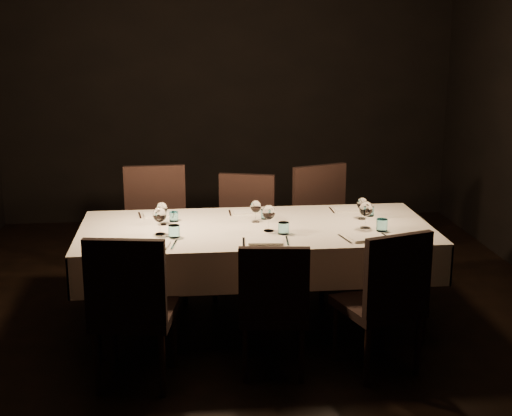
{
  "coord_description": "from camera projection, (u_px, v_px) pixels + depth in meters",
  "views": [
    {
      "loc": [
        -0.51,
        -4.89,
        2.19
      ],
      "look_at": [
        0.0,
        0.0,
        0.9
      ],
      "focal_mm": 50.0,
      "sensor_mm": 36.0,
      "label": 1
    }
  ],
  "objects": [
    {
      "name": "chair_near_left",
      "position": [
        131.0,
        305.0,
        4.27
      ],
      "size": [
        0.55,
        0.55,
        0.99
      ],
      "rotation": [
        0.0,
        0.0,
        2.98
      ],
      "color": "black",
      "rests_on": "ground"
    },
    {
      "name": "place_setting_far_right",
      "position": [
        359.0,
        207.0,
        5.39
      ],
      "size": [
        0.29,
        0.39,
        0.16
      ],
      "rotation": [
        0.0,
        0.0,
        0.02
      ],
      "color": "beige",
      "rests_on": "dining_table"
    },
    {
      "name": "chair_near_center",
      "position": [
        274.0,
        303.0,
        4.42
      ],
      "size": [
        0.47,
        0.47,
        0.89
      ],
      "rotation": [
        0.0,
        0.0,
        3.02
      ],
      "color": "black",
      "rests_on": "ground"
    },
    {
      "name": "dining_table",
      "position": [
        256.0,
        237.0,
        5.14
      ],
      "size": [
        2.52,
        1.12,
        0.76
      ],
      "color": "black",
      "rests_on": "ground"
    },
    {
      "name": "place_setting_near_left",
      "position": [
        160.0,
        228.0,
        4.82
      ],
      "size": [
        0.37,
        0.41,
        0.2
      ],
      "rotation": [
        0.0,
        0.0,
        -0.17
      ],
      "color": "beige",
      "rests_on": "dining_table"
    },
    {
      "name": "place_setting_far_left",
      "position": [
        163.0,
        213.0,
        5.24
      ],
      "size": [
        0.31,
        0.39,
        0.17
      ],
      "rotation": [
        0.0,
        0.0,
        0.14
      ],
      "color": "beige",
      "rests_on": "dining_table"
    },
    {
      "name": "chair_near_right",
      "position": [
        386.0,
        296.0,
        4.45
      ],
      "size": [
        0.58,
        0.58,
        0.96
      ],
      "rotation": [
        0.0,
        0.0,
        3.46
      ],
      "color": "black",
      "rests_on": "ground"
    },
    {
      "name": "room",
      "position": [
        256.0,
        124.0,
        4.93
      ],
      "size": [
        5.01,
        6.01,
        3.01
      ],
      "color": "black",
      "rests_on": "ground"
    },
    {
      "name": "place_setting_far_center",
      "position": [
        255.0,
        210.0,
        5.31
      ],
      "size": [
        0.29,
        0.39,
        0.16
      ],
      "rotation": [
        0.0,
        0.0,
        -0.01
      ],
      "color": "beige",
      "rests_on": "dining_table"
    },
    {
      "name": "place_setting_near_right",
      "position": [
        370.0,
        221.0,
        4.97
      ],
      "size": [
        0.37,
        0.42,
        0.2
      ],
      "rotation": [
        0.0,
        0.0,
        0.2
      ],
      "color": "beige",
      "rests_on": "dining_table"
    },
    {
      "name": "place_setting_near_center",
      "position": [
        271.0,
        225.0,
        4.9
      ],
      "size": [
        0.35,
        0.41,
        0.19
      ],
      "rotation": [
        0.0,
        0.0,
        -0.08
      ],
      "color": "beige",
      "rests_on": "dining_table"
    },
    {
      "name": "chair_far_left",
      "position": [
        156.0,
        226.0,
        5.82
      ],
      "size": [
        0.52,
        0.52,
        1.05
      ],
      "rotation": [
        0.0,
        0.0,
        0.04
      ],
      "color": "black",
      "rests_on": "ground"
    },
    {
      "name": "chair_far_right",
      "position": [
        326.0,
        223.0,
        5.96
      ],
      "size": [
        0.63,
        0.63,
        1.03
      ],
      "rotation": [
        0.0,
        0.0,
        0.34
      ],
      "color": "black",
      "rests_on": "ground"
    },
    {
      "name": "chair_far_center",
      "position": [
        244.0,
        229.0,
        5.87
      ],
      "size": [
        0.57,
        0.57,
        0.97
      ],
      "rotation": [
        0.0,
        0.0,
        -0.28
      ],
      "color": "black",
      "rests_on": "ground"
    }
  ]
}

